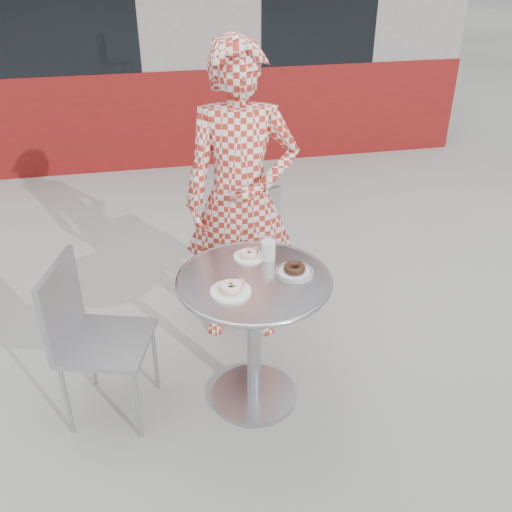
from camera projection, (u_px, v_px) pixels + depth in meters
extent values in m
plane|color=#A7A49E|center=(255.00, 399.00, 3.13)|extent=(60.00, 60.00, 0.00)
cube|color=maroon|center=(185.00, 118.00, 6.00)|extent=(6.02, 0.20, 1.00)
cylinder|color=silver|center=(254.00, 394.00, 3.14)|extent=(0.47, 0.47, 0.03)
cylinder|color=silver|center=(254.00, 341.00, 2.95)|extent=(0.07, 0.07, 0.74)
cylinder|color=silver|center=(254.00, 280.00, 2.76)|extent=(0.74, 0.74, 0.02)
torus|color=silver|center=(254.00, 280.00, 2.76)|extent=(0.77, 0.77, 0.03)
cube|color=#A1A4A8|center=(234.00, 245.00, 3.72)|extent=(0.55, 0.55, 0.03)
cube|color=#A1A4A8|center=(252.00, 225.00, 3.47)|extent=(0.39, 0.20, 0.42)
cube|color=#A1A4A8|center=(107.00, 343.00, 2.84)|extent=(0.52, 0.52, 0.03)
cube|color=#A1A4A8|center=(61.00, 304.00, 2.75)|extent=(0.15, 0.41, 0.42)
imported|color=#AC281A|center=(241.00, 199.00, 3.26)|extent=(0.71, 0.52, 1.79)
cylinder|color=white|center=(248.00, 256.00, 2.93)|extent=(0.15, 0.15, 0.01)
torus|color=tan|center=(248.00, 253.00, 2.92)|extent=(0.09, 0.09, 0.03)
sphere|color=#B77A3F|center=(256.00, 250.00, 2.94)|extent=(0.03, 0.03, 0.03)
cylinder|color=white|center=(231.00, 291.00, 2.65)|extent=(0.19, 0.19, 0.01)
torus|color=tan|center=(231.00, 287.00, 2.63)|extent=(0.11, 0.11, 0.04)
sphere|color=#B77A3F|center=(241.00, 282.00, 2.67)|extent=(0.04, 0.04, 0.04)
cylinder|color=white|center=(294.00, 272.00, 2.79)|extent=(0.18, 0.18, 0.01)
torus|color=black|center=(295.00, 268.00, 2.78)|extent=(0.11, 0.11, 0.04)
torus|color=black|center=(294.00, 272.00, 2.79)|extent=(0.19, 0.19, 0.02)
cylinder|color=white|center=(268.00, 250.00, 2.89)|extent=(0.07, 0.07, 0.10)
cylinder|color=white|center=(268.00, 249.00, 2.88)|extent=(0.08, 0.08, 0.12)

